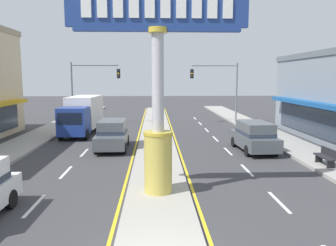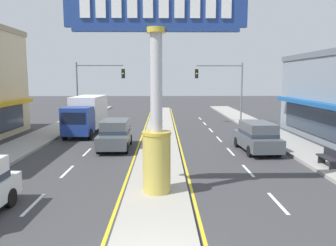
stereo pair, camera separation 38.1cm
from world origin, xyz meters
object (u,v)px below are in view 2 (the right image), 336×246
Objects in this scene: street_bench at (329,157)px; suv_near_right_lane at (115,134)px; box_truck_far_right_lane at (87,114)px; traffic_light_right_side at (225,82)px; traffic_light_left_side at (95,82)px; suv_near_left_lane at (257,136)px; district_sign at (156,85)px.

suv_near_right_lane is at bearing 155.38° from street_bench.
traffic_light_right_side is at bearing 24.98° from box_truck_far_right_lane.
traffic_light_left_side is 6.00m from box_truck_far_right_lane.
traffic_light_right_side is (13.01, 0.47, 0.00)m from traffic_light_left_side.
suv_near_left_lane is 2.93× the size of street_bench.
district_sign is at bearing -72.34° from traffic_light_left_side.
street_bench is at bearing -37.46° from box_truck_far_right_lane.
district_sign is 21.89m from traffic_light_right_side.
district_sign is 1.28× the size of traffic_light_right_side.
district_sign is 1.28× the size of traffic_light_left_side.
suv_near_right_lane is 6.91m from box_truck_far_right_lane.
box_truck_far_right_lane is (0.35, -5.42, -2.55)m from traffic_light_left_side.
district_sign is at bearing -128.56° from suv_near_left_lane.
district_sign reaches higher than suv_near_right_lane.
traffic_light_right_side reaches higher than suv_near_right_lane.
traffic_light_right_side is 0.89× the size of box_truck_far_right_lane.
district_sign is at bearing -107.28° from traffic_light_right_side.
district_sign is 1.72× the size of suv_near_right_lane.
traffic_light_right_side reaches higher than street_bench.
traffic_light_right_side is at bearing 97.35° from street_bench.
box_truck_far_right_lane is 1.49× the size of suv_near_left_lane.
suv_near_left_lane is at bearing 51.44° from district_sign.
traffic_light_left_side is 18.22m from suv_near_left_lane.
suv_near_right_lane is at bearing -72.67° from traffic_light_left_side.
traffic_light_right_side is 1.34× the size of suv_near_right_lane.
traffic_light_right_side is 17.81m from street_bench.
district_sign is at bearing -157.60° from street_bench.
suv_near_right_lane is 2.89× the size of street_bench.
district_sign is 10.54m from suv_near_left_lane.
district_sign reaches higher than street_bench.
district_sign is 1.14× the size of box_truck_far_right_lane.
traffic_light_left_side reaches higher than street_bench.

